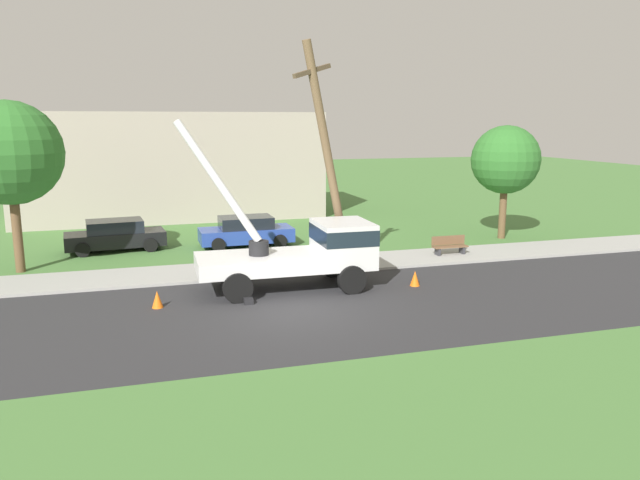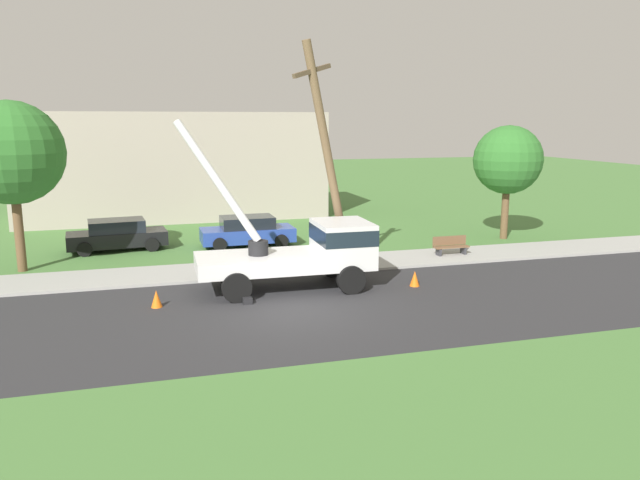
% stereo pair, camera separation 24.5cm
% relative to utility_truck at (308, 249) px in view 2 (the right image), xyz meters
% --- Properties ---
extents(ground_plane, '(120.00, 120.00, 0.00)m').
position_rel_utility_truck_xyz_m(ground_plane, '(-1.12, 9.37, -1.41)').
color(ground_plane, '#477538').
extents(road_asphalt, '(80.00, 8.47, 0.01)m').
position_rel_utility_truck_xyz_m(road_asphalt, '(-1.12, -2.63, -1.40)').
color(road_asphalt, '#2B2B2D').
rests_on(road_asphalt, ground).
extents(sidewalk_strip, '(80.00, 2.91, 0.10)m').
position_rel_utility_truck_xyz_m(sidewalk_strip, '(-1.12, 3.06, -1.36)').
color(sidewalk_strip, '#9E9E99').
rests_on(sidewalk_strip, ground).
extents(utility_truck, '(6.76, 3.21, 5.98)m').
position_rel_utility_truck_xyz_m(utility_truck, '(0.00, 0.00, 0.00)').
color(utility_truck, silver).
rests_on(utility_truck, ground).
extents(leaning_utility_pole, '(2.83, 1.68, 8.78)m').
position_rel_utility_truck_xyz_m(leaning_utility_pole, '(1.19, 1.43, 3.10)').
color(leaning_utility_pole, brown).
rests_on(leaning_utility_pole, ground).
extents(traffic_cone_ahead, '(0.36, 0.36, 0.56)m').
position_rel_utility_truck_xyz_m(traffic_cone_ahead, '(3.77, -0.94, -1.13)').
color(traffic_cone_ahead, orange).
rests_on(traffic_cone_ahead, ground).
extents(traffic_cone_behind, '(0.36, 0.36, 0.56)m').
position_rel_utility_truck_xyz_m(traffic_cone_behind, '(-5.31, -1.00, -1.13)').
color(traffic_cone_behind, orange).
rests_on(traffic_cone_behind, ground).
extents(traffic_cone_curbside, '(0.36, 0.36, 0.56)m').
position_rel_utility_truck_xyz_m(traffic_cone_curbside, '(1.54, 1.37, -1.13)').
color(traffic_cone_curbside, orange).
rests_on(traffic_cone_curbside, ground).
extents(parked_sedan_black, '(4.56, 2.30, 1.42)m').
position_rel_utility_truck_xyz_m(parked_sedan_black, '(-6.85, 8.62, -0.70)').
color(parked_sedan_black, black).
rests_on(parked_sedan_black, ground).
extents(parked_sedan_blue, '(4.42, 2.05, 1.42)m').
position_rel_utility_truck_xyz_m(parked_sedan_blue, '(-0.89, 7.93, -0.70)').
color(parked_sedan_blue, '#263F99').
rests_on(parked_sedan_blue, ground).
extents(park_bench, '(1.60, 0.45, 0.90)m').
position_rel_utility_truck_xyz_m(park_bench, '(7.35, 3.12, -0.95)').
color(park_bench, brown).
rests_on(park_bench, ground).
extents(roadside_tree_near, '(4.01, 4.01, 6.71)m').
position_rel_utility_truck_xyz_m(roadside_tree_near, '(-10.37, 5.44, 3.27)').
color(roadside_tree_near, brown).
rests_on(roadside_tree_near, ground).
extents(roadside_tree_far, '(3.41, 3.41, 5.70)m').
position_rel_utility_truck_xyz_m(roadside_tree_far, '(11.96, 6.16, 2.56)').
color(roadside_tree_far, brown).
rests_on(roadside_tree_far, ground).
extents(lowrise_building_backdrop, '(18.00, 6.00, 6.40)m').
position_rel_utility_truck_xyz_m(lowrise_building_backdrop, '(-3.68, 18.11, 1.79)').
color(lowrise_building_backdrop, '#A5998C').
rests_on(lowrise_building_backdrop, ground).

